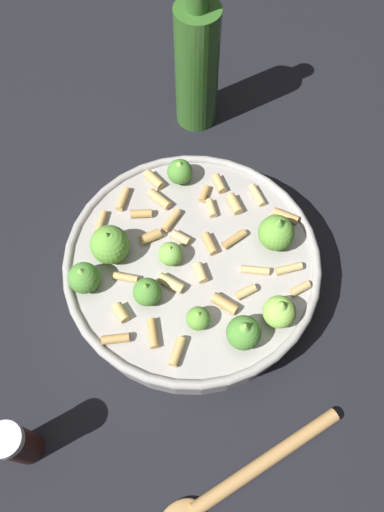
% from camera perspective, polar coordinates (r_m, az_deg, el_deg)
% --- Properties ---
extents(ground_plane, '(2.40, 2.40, 0.00)m').
position_cam_1_polar(ground_plane, '(0.67, 0.00, -2.52)').
color(ground_plane, black).
extents(cooking_pan, '(0.32, 0.32, 0.11)m').
position_cam_1_polar(cooking_pan, '(0.64, -0.02, -1.26)').
color(cooking_pan, '#9E9993').
rests_on(cooking_pan, ground).
extents(pepper_shaker, '(0.04, 0.04, 0.09)m').
position_cam_1_polar(pepper_shaker, '(0.60, -19.34, -19.61)').
color(pepper_shaker, '#33140F').
rests_on(pepper_shaker, ground).
extents(olive_oil_bottle, '(0.06, 0.06, 0.24)m').
position_cam_1_polar(olive_oil_bottle, '(0.75, 0.56, 20.95)').
color(olive_oil_bottle, '#336023').
rests_on(olive_oil_bottle, ground).
extents(wooden_spoon, '(0.24, 0.05, 0.02)m').
position_cam_1_polar(wooden_spoon, '(0.61, 5.61, -23.94)').
color(wooden_spoon, '#B2844C').
rests_on(wooden_spoon, ground).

